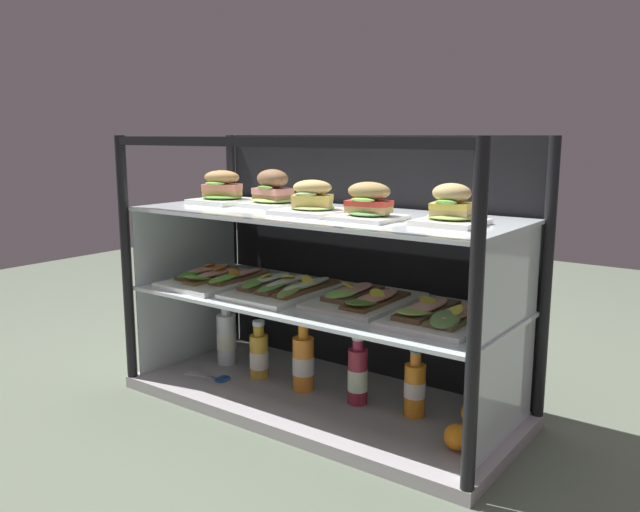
{
  "coord_description": "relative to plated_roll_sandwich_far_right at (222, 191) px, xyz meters",
  "views": [
    {
      "loc": [
        1.19,
        -1.63,
        0.88
      ],
      "look_at": [
        0.0,
        0.0,
        0.5
      ],
      "focal_mm": 36.55,
      "sensor_mm": 36.0,
      "label": 1
    }
  ],
  "objects": [
    {
      "name": "riser_lower_tier",
      "position": [
        0.44,
        -0.02,
        -0.49
      ],
      "size": [
        1.22,
        0.49,
        0.31
      ],
      "color": "silver",
      "rests_on": "case_base_deck"
    },
    {
      "name": "case_frame",
      "position": [
        0.44,
        0.13,
        -0.2
      ],
      "size": [
        1.29,
        0.55,
        0.88
      ],
      "color": "black",
      "rests_on": "ground"
    },
    {
      "name": "plated_roll_sandwich_near_right_corner",
      "position": [
        0.65,
        -0.07,
        -0.0
      ],
      "size": [
        0.18,
        0.18,
        0.11
      ],
      "color": "white",
      "rests_on": "shelf_upper_glass"
    },
    {
      "name": "kitchen_scissors",
      "position": [
        0.07,
        -0.12,
        -0.64
      ],
      "size": [
        0.18,
        0.09,
        0.01
      ],
      "color": "silver",
      "rests_on": "case_base_deck"
    },
    {
      "name": "juice_bottle_tucked_behind",
      "position": [
        0.37,
        -0.01,
        -0.55
      ],
      "size": [
        0.07,
        0.07,
        0.24
      ],
      "color": "orange",
      "rests_on": "case_base_deck"
    },
    {
      "name": "riser_upper_tier",
      "position": [
        0.44,
        -0.02,
        -0.19
      ],
      "size": [
        1.22,
        0.49,
        0.26
      ],
      "color": "silver",
      "rests_on": "shelf_lower_glass"
    },
    {
      "name": "plated_roll_sandwich_right_of_center",
      "position": [
        0.89,
        -0.04,
        -0.0
      ],
      "size": [
        0.17,
        0.17,
        0.11
      ],
      "color": "white",
      "rests_on": "shelf_upper_glass"
    },
    {
      "name": "juice_bottle_front_left_end",
      "position": [
        -0.01,
        0.02,
        -0.54
      ],
      "size": [
        0.07,
        0.07,
        0.23
      ],
      "color": "white",
      "rests_on": "case_base_deck"
    },
    {
      "name": "orange_fruit_near_left_post",
      "position": [
        0.94,
        0.06,
        -0.61
      ],
      "size": [
        0.07,
        0.07,
        0.07
      ],
      "primitive_type": "sphere",
      "color": "orange",
      "rests_on": "case_base_deck"
    },
    {
      "name": "plated_roll_sandwich_far_right",
      "position": [
        0.0,
        0.0,
        0.0
      ],
      "size": [
        0.19,
        0.19,
        0.12
      ],
      "color": "white",
      "rests_on": "shelf_upper_glass"
    },
    {
      "name": "ground_plane",
      "position": [
        0.44,
        -0.02,
        -0.69
      ],
      "size": [
        6.0,
        6.0,
        0.02
      ],
      "primitive_type": "cube",
      "color": "#545E4E",
      "rests_on": "ground"
    },
    {
      "name": "open_sandwich_tray_near_right_corner",
      "position": [
        0.31,
        -0.04,
        -0.3
      ],
      "size": [
        0.26,
        0.37,
        0.06
      ],
      "color": "white",
      "rests_on": "shelf_lower_glass"
    },
    {
      "name": "juice_bottle_near_post",
      "position": [
        0.77,
        0.02,
        -0.55
      ],
      "size": [
        0.07,
        0.07,
        0.22
      ],
      "color": "orange",
      "rests_on": "case_base_deck"
    },
    {
      "name": "orange_fruit_beside_bottles",
      "position": [
        0.96,
        -0.11,
        -0.61
      ],
      "size": [
        0.07,
        0.07,
        0.07
      ],
      "primitive_type": "sphere",
      "color": "orange",
      "rests_on": "case_base_deck"
    },
    {
      "name": "open_sandwich_tray_mid_right",
      "position": [
        0.87,
        -0.03,
        -0.3
      ],
      "size": [
        0.26,
        0.37,
        0.06
      ],
      "color": "white",
      "rests_on": "shelf_lower_glass"
    },
    {
      "name": "open_sandwich_tray_right_of_center",
      "position": [
        0.02,
        -0.06,
        -0.3
      ],
      "size": [
        0.26,
        0.37,
        0.06
      ],
      "color": "white",
      "rests_on": "shelf_lower_glass"
    },
    {
      "name": "plated_roll_sandwich_mid_right",
      "position": [
        0.21,
        0.02,
        0.01
      ],
      "size": [
        0.18,
        0.18,
        0.13
      ],
      "color": "white",
      "rests_on": "shelf_upper_glass"
    },
    {
      "name": "juice_bottle_front_right_end",
      "position": [
        0.18,
        -0.01,
        -0.56
      ],
      "size": [
        0.07,
        0.07,
        0.2
      ],
      "color": "gold",
      "rests_on": "case_base_deck"
    },
    {
      "name": "juice_bottle_front_middle",
      "position": [
        0.58,
        -0.0,
        -0.55
      ],
      "size": [
        0.06,
        0.06,
        0.22
      ],
      "color": "maroon",
      "rests_on": "case_base_deck"
    },
    {
      "name": "shelf_lower_glass",
      "position": [
        0.44,
        -0.02,
        -0.32
      ],
      "size": [
        1.24,
        0.5,
        0.01
      ],
      "primitive_type": "cube",
      "color": "silver",
      "rests_on": "riser_lower_tier"
    },
    {
      "name": "shelf_upper_glass",
      "position": [
        0.44,
        -0.02,
        -0.05
      ],
      "size": [
        1.24,
        0.5,
        0.01
      ],
      "primitive_type": "cube",
      "color": "silver",
      "rests_on": "riser_upper_tier"
    },
    {
      "name": "case_base_deck",
      "position": [
        0.44,
        -0.02,
        -0.66
      ],
      "size": [
        1.29,
        0.55,
        0.04
      ],
      "primitive_type": "cube",
      "color": "#A29C9F",
      "rests_on": "ground"
    },
    {
      "name": "plated_roll_sandwich_mid_left",
      "position": [
        0.44,
        -0.06,
        -0.01
      ],
      "size": [
        0.2,
        0.2,
        0.1
      ],
      "color": "white",
      "rests_on": "shelf_upper_glass"
    },
    {
      "name": "open_sandwich_tray_center",
      "position": [
        0.58,
        0.01,
        -0.3
      ],
      "size": [
        0.26,
        0.37,
        0.06
      ],
      "color": "white",
      "rests_on": "shelf_lower_glass"
    }
  ]
}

